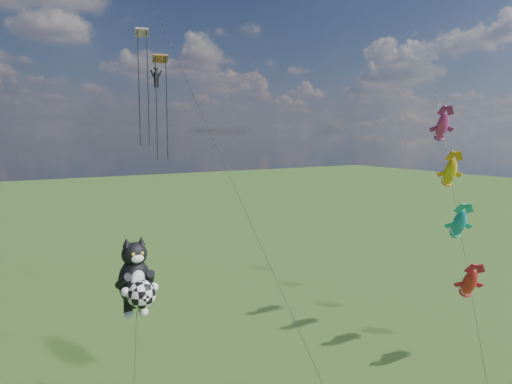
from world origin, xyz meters
TOP-DOWN VIEW (x-y plane):
  - cat_kite_rig at (-0.27, 5.49)m, footprint 2.58×3.99m
  - fish_windsock_rig at (23.15, 2.21)m, footprint 9.84×12.72m
  - parafoil_rig at (4.40, 13.59)m, footprint 5.87×16.80m

SIDE VIEW (x-z plane):
  - cat_kite_rig at x=-0.27m, z-range 2.30..11.87m
  - fish_windsock_rig at x=23.15m, z-range 1.16..20.12m
  - parafoil_rig at x=4.40m, z-range 5.57..32.55m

